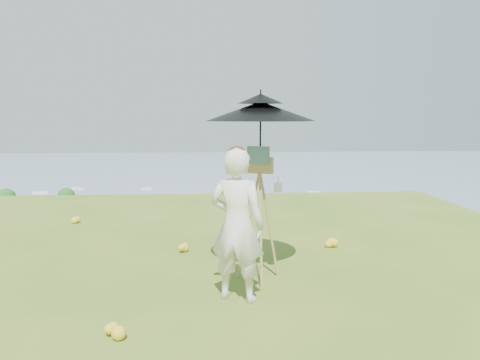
{
  "coord_description": "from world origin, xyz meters",
  "views": [
    {
      "loc": [
        1.65,
        -4.42,
        1.91
      ],
      "look_at": [
        2.16,
        3.25,
        0.85
      ],
      "focal_mm": 35.0,
      "sensor_mm": 36.0,
      "label": 1
    }
  ],
  "objects": [
    {
      "name": "field_easel",
      "position": [
        2.22,
        0.78,
        0.79
      ],
      "size": [
        0.78,
        0.78,
        1.57
      ],
      "primitive_type": null,
      "rotation": [
        0.0,
        0.0,
        -0.39
      ],
      "color": "#9F7242",
      "rests_on": "ground"
    },
    {
      "name": "moored_boats",
      "position": [
        -12.5,
        161.0,
        -33.65
      ],
      "size": [
        140.0,
        140.0,
        0.7
      ],
      "primitive_type": null,
      "color": "silver",
      "rests_on": "bay_water"
    },
    {
      "name": "harbor_town",
      "position": [
        0.0,
        75.0,
        -29.5
      ],
      "size": [
        110.0,
        22.0,
        5.0
      ],
      "primitive_type": null,
      "color": "beige",
      "rests_on": "shoreline_tier"
    },
    {
      "name": "wildflowers",
      "position": [
        0.0,
        0.25,
        0.06
      ],
      "size": [
        10.0,
        10.5,
        0.12
      ],
      "primitive_type": null,
      "color": "yellow",
      "rests_on": "ground"
    },
    {
      "name": "ground",
      "position": [
        0.0,
        0.0,
        0.0
      ],
      "size": [
        14.0,
        14.0,
        0.0
      ],
      "primitive_type": "plane",
      "color": "#427220",
      "rests_on": "ground"
    },
    {
      "name": "shoreline_tier",
      "position": [
        0.0,
        75.0,
        -36.0
      ],
      "size": [
        170.0,
        28.0,
        8.0
      ],
      "primitive_type": "cube",
      "color": "#6B6255",
      "rests_on": "bay_water"
    },
    {
      "name": "painter",
      "position": [
        1.93,
        0.25,
        0.8
      ],
      "size": [
        0.68,
        0.58,
        1.59
      ],
      "primitive_type": "imported",
      "rotation": [
        0.0,
        0.0,
        2.73
      ],
      "color": "silver",
      "rests_on": "ground"
    },
    {
      "name": "painter_cap",
      "position": [
        1.93,
        0.25,
        1.55
      ],
      "size": [
        0.3,
        0.32,
        0.1
      ],
      "primitive_type": null,
      "rotation": [
        0.0,
        0.0,
        -0.43
      ],
      "color": "#D07283",
      "rests_on": "painter"
    },
    {
      "name": "sun_umbrella",
      "position": [
        2.22,
        0.81,
        1.74
      ],
      "size": [
        1.61,
        1.61,
        0.9
      ],
      "primitive_type": null,
      "rotation": [
        0.0,
        0.0,
        -0.4
      ],
      "color": "black",
      "rests_on": "field_easel"
    },
    {
      "name": "bay_water",
      "position": [
        0.0,
        240.0,
        -34.0
      ],
      "size": [
        700.0,
        700.0,
        0.0
      ],
      "primitive_type": "plane",
      "color": "#758EA7",
      "rests_on": "ground"
    },
    {
      "name": "slope_trees",
      "position": [
        0.0,
        35.0,
        -15.0
      ],
      "size": [
        110.0,
        50.0,
        6.0
      ],
      "primitive_type": null,
      "color": "#1B5519",
      "rests_on": "forest_slope"
    }
  ]
}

